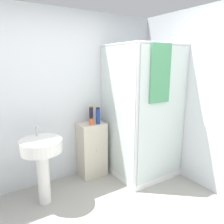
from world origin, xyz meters
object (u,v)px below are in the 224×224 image
Objects in this scene: soap_dispenser at (91,121)px; shampoo_bottle_tall_black at (91,114)px; shampoo_bottle_blue at (98,116)px; sink at (42,155)px.

soap_dispenser is 0.17m from shampoo_bottle_tall_black.
shampoo_bottle_blue is (0.04, -0.15, -0.00)m from shampoo_bottle_tall_black.
sink is 7.97× the size of soap_dispenser.
sink reaches higher than soap_dispenser.
soap_dispenser is 0.49× the size of shampoo_bottle_blue.
sink is 3.79× the size of shampoo_bottle_tall_black.
soap_dispenser is at bearing -118.40° from shampoo_bottle_tall_black.
shampoo_bottle_blue reaches higher than sink.
shampoo_bottle_tall_black reaches higher than sink.
soap_dispenser is at bearing 173.84° from shampoo_bottle_blue.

